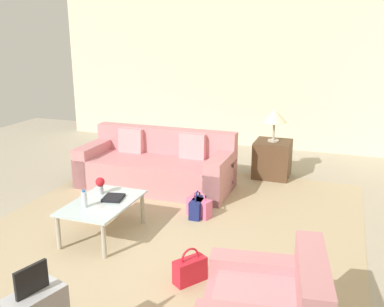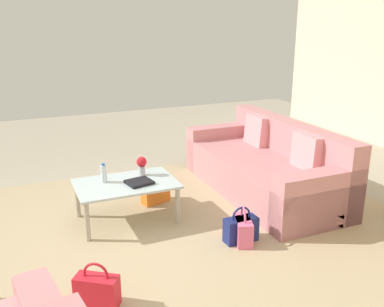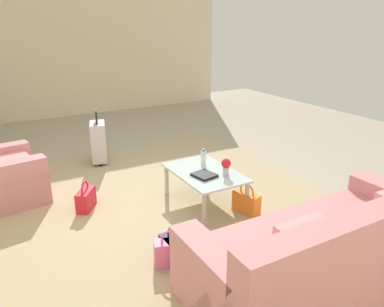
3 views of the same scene
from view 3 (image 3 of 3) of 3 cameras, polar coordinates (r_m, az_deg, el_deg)
The scene contains 13 objects.
ground_plane at distance 4.73m, azimuth -5.89°, elevation -7.04°, with size 12.00×12.00×0.00m, color #A89E89.
wall_right at distance 9.12m, azimuth -19.73°, elevation 14.94°, with size 0.12×8.00×3.10m, color beige.
area_rug at distance 4.17m, azimuth -5.03°, elevation -10.82°, with size 5.20×4.40×0.01m, color tan.
couch at distance 3.35m, azimuth 20.27°, elevation -14.54°, with size 1.00×2.32×0.85m.
coffee_table at distance 4.46m, azimuth 1.94°, elevation -3.40°, with size 1.02×0.67×0.42m.
water_bottle at distance 4.61m, azimuth 1.73°, elevation -0.63°, with size 0.06×0.06×0.20m.
coffee_table_book at distance 4.30m, azimuth 1.88°, elevation -3.30°, with size 0.25×0.22×0.03m, color black.
flower_vase at distance 4.30m, azimuth 5.21°, elevation -1.83°, with size 0.11×0.11×0.21m.
suitcase_silver at distance 5.95m, azimuth -14.06°, elevation 1.83°, with size 0.45×0.32×0.85m.
handbag_pink at distance 3.51m, azimuth -3.09°, elevation -14.72°, with size 0.24×0.35×0.36m.
handbag_orange at distance 4.41m, azimuth 8.28°, elevation -7.31°, with size 0.35×0.22×0.36m.
handbag_navy at distance 3.53m, azimuth -2.91°, elevation -14.56°, with size 0.32×0.14×0.36m.
handbag_red at distance 4.61m, azimuth -15.87°, elevation -6.68°, with size 0.34×0.30×0.36m.
Camera 3 is at (-3.90, 1.65, 2.11)m, focal length 35.00 mm.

